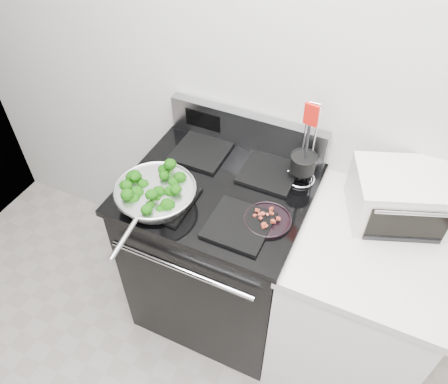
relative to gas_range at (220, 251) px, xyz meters
The scene contains 8 objects.
back_wall 0.97m from the gas_range, 48.22° to the left, with size 4.00×0.02×2.70m, color beige.
gas_range is the anchor object (origin of this frame).
counter 0.69m from the gas_range, ahead, with size 0.62×0.68×0.92m.
skillet 0.59m from the gas_range, 132.73° to the right, with size 0.34×0.53×0.07m.
broccoli_pile 0.60m from the gas_range, 133.13° to the right, with size 0.26×0.26×0.09m, color black, non-canonical shape.
bacon_plate 0.56m from the gas_range, 21.03° to the right, with size 0.19×0.19×0.04m.
utensil_holder 0.64m from the gas_range, 31.24° to the left, with size 0.13×0.13×0.40m.
toaster_oven 0.91m from the gas_range, 13.73° to the left, with size 0.45×0.40×0.21m.
Camera 1 is at (0.29, 0.20, 2.27)m, focal length 35.00 mm.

